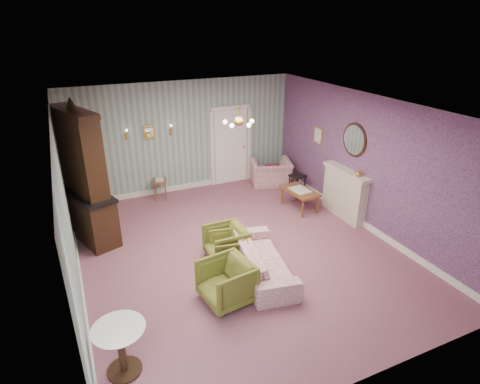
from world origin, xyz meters
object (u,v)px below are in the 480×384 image
sofa_chintz (263,254)px  coffee_table (299,199)px  olive_chair_b (228,248)px  olive_chair_a (226,280)px  dresser (81,173)px  side_table_black (297,184)px  wingback_chair (271,169)px  olive_chair_c (226,242)px  pedestal_table (122,350)px  fireplace (344,193)px

sofa_chintz → coffee_table: bearing=-35.1°
olive_chair_b → coffee_table: size_ratio=0.67×
olive_chair_a → dresser: (-1.83, 3.15, 1.06)m
side_table_black → wingback_chair: bearing=111.2°
sofa_chintz → wingback_chair: size_ratio=1.85×
olive_chair_c → coffee_table: bearing=117.2°
olive_chair_b → pedestal_table: pedestal_table is taller
sofa_chintz → dresser: 3.99m
olive_chair_a → pedestal_table: size_ratio=1.07×
olive_chair_b → olive_chair_c: (0.01, 0.15, 0.04)m
fireplace → side_table_black: bearing=101.4°
olive_chair_b → sofa_chintz: 0.72m
coffee_table → side_table_black: size_ratio=1.83×
pedestal_table → olive_chair_c: bearing=40.6°
coffee_table → pedestal_table: size_ratio=1.31×
olive_chair_a → olive_chair_c: size_ratio=1.08×
olive_chair_a → side_table_black: size_ratio=1.49×
pedestal_table → olive_chair_b: bearing=38.5°
olive_chair_a → side_table_black: 4.68m
olive_chair_b → coffee_table: bearing=130.5°
dresser → fireplace: (5.51, -1.45, -0.87)m
fireplace → pedestal_table: fireplace is taller
fireplace → coffee_table: bearing=134.1°
fireplace → side_table_black: (-0.31, 1.53, -0.31)m
pedestal_table → coffee_table: bearing=34.3°
sofa_chintz → pedestal_table: sofa_chintz is taller
olive_chair_a → sofa_chintz: 1.01m
wingback_chair → coffee_table: wingback_chair is taller
olive_chair_b → pedestal_table: (-2.26, -1.79, 0.05)m
dresser → coffee_table: bearing=-27.4°
olive_chair_b → wingback_chair: (2.57, 3.08, 0.15)m
olive_chair_a → wingback_chair: size_ratio=0.74×
olive_chair_b → olive_chair_c: olive_chair_c is taller
olive_chair_b → wingback_chair: 4.02m
fireplace → coffee_table: fireplace is taller
pedestal_table → dresser: bearing=90.6°
olive_chair_a → olive_chair_c: (0.47, 1.16, -0.03)m
olive_chair_a → coffee_table: olive_chair_a is taller
olive_chair_a → olive_chair_c: olive_chair_a is taller
olive_chair_b → dresser: 3.33m
olive_chair_b → fireplace: (3.21, 0.69, 0.25)m
sofa_chintz → dresser: (-2.73, 2.70, 1.06)m
olive_chair_c → fireplace: bearing=99.2°
wingback_chair → coffee_table: size_ratio=1.11×
olive_chair_b → sofa_chintz: (0.44, -0.56, 0.07)m
olive_chair_c → side_table_black: bearing=125.3°
olive_chair_b → wingback_chair: wingback_chair is taller
olive_chair_b → fireplace: fireplace is taller
olive_chair_c → fireplace: (3.21, 0.54, 0.21)m
olive_chair_b → wingback_chair: size_ratio=0.60×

